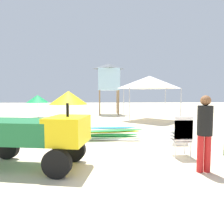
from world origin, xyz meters
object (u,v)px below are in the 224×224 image
object	(u,v)px
lifeguard_tower	(109,77)
beach_umbrella_left	(69,98)
beach_umbrella_mid	(38,99)
surfboard_pile	(109,134)
lifeguard_near_center	(205,128)
popup_canopy	(150,82)
utility_cart	(34,134)
cooler_box	(178,139)
stacked_plastic_chairs	(182,133)

from	to	relation	value
lifeguard_tower	beach_umbrella_left	xyz separation A→B (m)	(-2.52, -6.21, -1.68)
lifeguard_tower	beach_umbrella_mid	xyz separation A→B (m)	(-5.28, -2.55, -1.81)
surfboard_pile	lifeguard_near_center	xyz separation A→B (m)	(1.95, -3.47, 0.73)
popup_canopy	lifeguard_tower	distance (m)	5.18
utility_cart	lifeguard_near_center	size ratio (longest dim) A/B	1.63
surfboard_pile	beach_umbrella_mid	world-z (taller)	beach_umbrella_mid
beach_umbrella_mid	cooler_box	bearing A→B (deg)	-51.01
surfboard_pile	popup_canopy	world-z (taller)	popup_canopy
lifeguard_tower	beach_umbrella_mid	world-z (taller)	lifeguard_tower
stacked_plastic_chairs	popup_canopy	distance (m)	8.64
lifeguard_near_center	cooler_box	world-z (taller)	lifeguard_near_center
popup_canopy	beach_umbrella_mid	world-z (taller)	popup_canopy
surfboard_pile	beach_umbrella_left	xyz separation A→B (m)	(-2.09, 4.31, 1.29)
stacked_plastic_chairs	beach_umbrella_mid	bearing A→B (deg)	123.18
utility_cart	beach_umbrella_left	bearing A→B (deg)	92.11
lifeguard_near_center	lifeguard_tower	distance (m)	14.25
popup_canopy	beach_umbrella_mid	xyz separation A→B (m)	(-7.78, 1.93, -1.11)
beach_umbrella_left	stacked_plastic_chairs	bearing A→B (deg)	-59.13
utility_cart	cooler_box	world-z (taller)	utility_cart
lifeguard_tower	cooler_box	size ratio (longest dim) A/B	8.15
stacked_plastic_chairs	lifeguard_tower	bearing A→B (deg)	96.48
lifeguard_tower	cooler_box	bearing A→B (deg)	-80.52
utility_cart	cooler_box	size ratio (longest dim) A/B	5.14
popup_canopy	beach_umbrella_mid	bearing A→B (deg)	166.04
lifeguard_near_center	popup_canopy	distance (m)	9.68
utility_cart	surfboard_pile	xyz separation A→B (m)	(1.83, 2.97, -0.55)
lifeguard_tower	stacked_plastic_chairs	bearing A→B (deg)	-83.52
lifeguard_near_center	lifeguard_tower	xyz separation A→B (m)	(-1.52, 13.99, 2.24)
stacked_plastic_chairs	popup_canopy	bearing A→B (deg)	82.94
utility_cart	lifeguard_tower	distance (m)	13.89
utility_cart	lifeguard_near_center	world-z (taller)	lifeguard_near_center
cooler_box	surfboard_pile	bearing A→B (deg)	158.58
lifeguard_tower	cooler_box	world-z (taller)	lifeguard_tower
surfboard_pile	beach_umbrella_mid	bearing A→B (deg)	121.38
utility_cart	popup_canopy	bearing A→B (deg)	62.20
beach_umbrella_mid	lifeguard_tower	bearing A→B (deg)	25.78
lifeguard_near_center	beach_umbrella_left	distance (m)	8.79
lifeguard_tower	utility_cart	bearing A→B (deg)	-99.46
lifeguard_near_center	popup_canopy	size ratio (longest dim) A/B	0.54
lifeguard_near_center	popup_canopy	bearing A→B (deg)	84.14
utility_cart	stacked_plastic_chairs	bearing A→B (deg)	9.62
utility_cart	beach_umbrella_mid	xyz separation A→B (m)	(-3.03, 10.94, 0.60)
utility_cart	surfboard_pile	size ratio (longest dim) A/B	1.02
beach_umbrella_mid	cooler_box	size ratio (longest dim) A/B	3.15
utility_cart	beach_umbrella_left	size ratio (longest dim) A/B	1.26
popup_canopy	utility_cart	bearing A→B (deg)	-117.80
lifeguard_tower	beach_umbrella_left	world-z (taller)	lifeguard_tower
popup_canopy	cooler_box	size ratio (longest dim) A/B	5.87
utility_cart	popup_canopy	distance (m)	10.32
lifeguard_near_center	beach_umbrella_mid	xyz separation A→B (m)	(-6.81, 11.44, 0.43)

